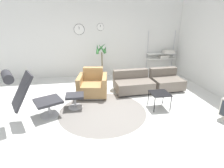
{
  "coord_description": "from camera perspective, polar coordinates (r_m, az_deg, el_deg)",
  "views": [
    {
      "loc": [
        -0.68,
        -3.93,
        2.14
      ],
      "look_at": [
        0.01,
        0.24,
        0.55
      ],
      "focal_mm": 28.0,
      "sensor_mm": 36.0,
      "label": 1
    }
  ],
  "objects": [
    {
      "name": "side_table",
      "position": [
        4.52,
        15.34,
        -3.27
      ],
      "size": [
        0.46,
        0.46,
        0.4
      ],
      "color": "black",
      "rests_on": "ground_plane"
    },
    {
      "name": "wall_back",
      "position": [
        6.82,
        -3.76,
        14.35
      ],
      "size": [
        12.0,
        0.09,
        2.8
      ],
      "color": "silver",
      "rests_on": "ground_plane"
    },
    {
      "name": "round_rug",
      "position": [
        4.36,
        -3.07,
        -8.82
      ],
      "size": [
        2.13,
        2.13,
        0.01
      ],
      "color": "slate",
      "rests_on": "ground_plane"
    },
    {
      "name": "ottoman",
      "position": [
        4.51,
        -12.01,
        -4.56
      ],
      "size": [
        0.45,
        0.38,
        0.36
      ],
      "color": "#BCBCC1",
      "rests_on": "ground_plane"
    },
    {
      "name": "ground_plane",
      "position": [
        4.53,
        0.38,
        -7.6
      ],
      "size": [
        12.0,
        12.0,
        0.0
      ],
      "primitive_type": "plane",
      "color": "silver"
    },
    {
      "name": "shelf_unit",
      "position": [
        7.41,
        16.62,
        9.22
      ],
      "size": [
        1.17,
        0.28,
        1.7
      ],
      "color": "#BCBCC1",
      "rests_on": "ground_plane"
    },
    {
      "name": "couch_low",
      "position": [
        5.47,
        6.81,
        0.07
      ],
      "size": [
        1.17,
        0.86,
        0.63
      ],
      "rotation": [
        0.0,
        0.0,
        3.19
      ],
      "color": "black",
      "rests_on": "ground_plane"
    },
    {
      "name": "armchair_red",
      "position": [
        5.17,
        -6.3,
        -0.56
      ],
      "size": [
        0.94,
        0.93,
        0.77
      ],
      "rotation": [
        0.0,
        0.0,
        2.98
      ],
      "color": "silver",
      "rests_on": "ground_plane"
    },
    {
      "name": "couch_second",
      "position": [
        5.9,
        17.22,
        0.82
      ],
      "size": [
        0.94,
        0.85,
        0.63
      ],
      "rotation": [
        0.0,
        0.0,
        3.19
      ],
      "color": "black",
      "rests_on": "ground_plane"
    },
    {
      "name": "potted_plant",
      "position": [
        6.52,
        -3.35,
        7.07
      ],
      "size": [
        0.42,
        0.39,
        1.33
      ],
      "color": "#333338",
      "rests_on": "ground_plane"
    },
    {
      "name": "lounge_chair",
      "position": [
        4.11,
        -25.4,
        -2.58
      ],
      "size": [
        1.18,
        0.91,
        1.18
      ],
      "rotation": [
        0.0,
        0.0,
        -1.12
      ],
      "color": "#BCBCC1",
      "rests_on": "ground_plane"
    }
  ]
}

